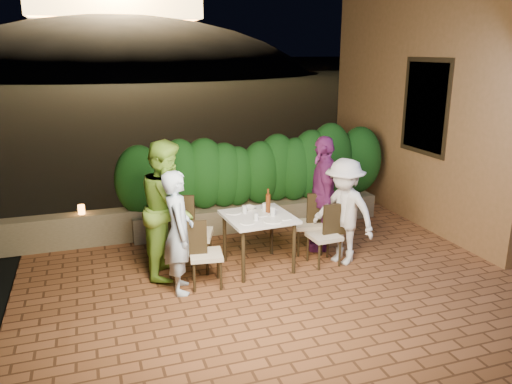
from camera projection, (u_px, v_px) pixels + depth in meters
name	position (u px, v px, depth m)	size (l,w,h in m)	color
ground	(301.00, 285.00, 6.39)	(400.00, 400.00, 0.00)	black
terrace_floor	(287.00, 273.00, 6.86)	(7.00, 6.00, 0.15)	brown
building_wall	(449.00, 73.00, 8.63)	(1.60, 5.00, 5.00)	olive
window_pane	(427.00, 107.00, 8.07)	(0.08, 1.00, 1.40)	black
window_frame	(426.00, 107.00, 8.07)	(0.06, 1.15, 1.55)	black
planter	(258.00, 214.00, 8.48)	(4.20, 0.55, 0.40)	brown
hedge	(258.00, 171.00, 8.28)	(4.00, 0.70, 1.10)	#123F12
parapet	(71.00, 231.00, 7.54)	(2.20, 0.30, 0.50)	brown
hill	(123.00, 107.00, 62.73)	(52.00, 40.00, 22.00)	black
dining_table	(258.00, 242.00, 6.78)	(0.87, 0.87, 0.75)	white
plate_nw	(247.00, 222.00, 6.39)	(0.20, 0.20, 0.01)	white
plate_sw	(233.00, 212.00, 6.79)	(0.22, 0.22, 0.01)	white
plate_ne	(283.00, 217.00, 6.58)	(0.23, 0.23, 0.01)	white
plate_se	(269.00, 208.00, 6.96)	(0.23, 0.23, 0.01)	white
plate_centre	(261.00, 214.00, 6.70)	(0.21, 0.21, 0.01)	white
plate_front	(272.00, 221.00, 6.45)	(0.24, 0.24, 0.01)	white
glass_nw	(256.00, 217.00, 6.48)	(0.06, 0.06, 0.10)	silver
glass_sw	(244.00, 209.00, 6.76)	(0.06, 0.06, 0.10)	silver
glass_ne	(273.00, 211.00, 6.65)	(0.07, 0.07, 0.12)	silver
glass_se	(265.00, 207.00, 6.83)	(0.07, 0.07, 0.12)	silver
beer_bottle	(268.00, 201.00, 6.75)	(0.07, 0.07, 0.34)	#54270E
bowl	(249.00, 208.00, 6.92)	(0.17, 0.17, 0.04)	white
chair_left_front	(206.00, 253.00, 6.24)	(0.40, 0.40, 0.87)	black
chair_left_back	(194.00, 233.00, 6.69)	(0.48, 0.48, 1.04)	black
chair_right_front	(324.00, 235.00, 6.87)	(0.40, 0.40, 0.86)	black
chair_right_back	(308.00, 223.00, 7.29)	(0.41, 0.41, 0.89)	black
diner_blue	(178.00, 232.00, 6.02)	(0.56, 0.37, 1.53)	silver
diner_green	(168.00, 208.00, 6.48)	(0.88, 0.68, 1.81)	#89C33D
diner_white	(344.00, 212.00, 6.86)	(0.96, 0.55, 1.49)	silver
diner_purple	(323.00, 193.00, 7.33)	(1.00, 0.42, 1.71)	#732667
parapet_lamp	(81.00, 210.00, 7.51)	(0.10, 0.10, 0.14)	orange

